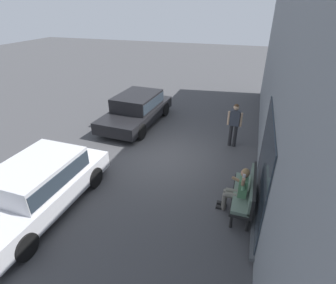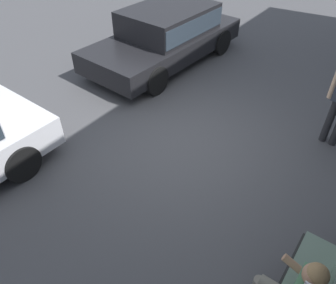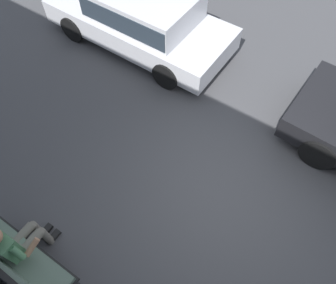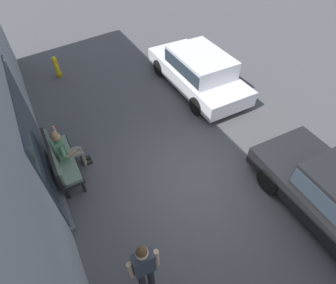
{
  "view_description": "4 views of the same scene",
  "coord_description": "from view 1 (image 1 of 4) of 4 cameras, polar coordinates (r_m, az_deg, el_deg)",
  "views": [
    {
      "loc": [
        7.76,
        2.6,
        4.99
      ],
      "look_at": [
        0.69,
        0.31,
        1.02
      ],
      "focal_mm": 28.0,
      "sensor_mm": 36.0,
      "label": 1
    },
    {
      "loc": [
        3.92,
        2.6,
        3.91
      ],
      "look_at": [
        1.11,
        0.52,
        0.99
      ],
      "focal_mm": 35.0,
      "sensor_mm": 36.0,
      "label": 2
    },
    {
      "loc": [
        -0.53,
        2.6,
        5.34
      ],
      "look_at": [
        0.97,
        0.36,
        1.22
      ],
      "focal_mm": 35.0,
      "sensor_mm": 36.0,
      "label": 3
    },
    {
      "loc": [
        -3.15,
        2.6,
        5.64
      ],
      "look_at": [
        0.88,
        0.33,
        0.82
      ],
      "focal_mm": 28.0,
      "sensor_mm": 36.0,
      "label": 4
    }
  ],
  "objects": [
    {
      "name": "parked_car_near",
      "position": [
        12.14,
        -6.77,
        7.45
      ],
      "size": [
        4.42,
        2.11,
        1.35
      ],
      "color": "black",
      "rests_on": "ground_plane"
    },
    {
      "name": "ground_plane",
      "position": [
        9.58,
        -0.5,
        -3.29
      ],
      "size": [
        60.0,
        60.0,
        0.0
      ],
      "primitive_type": "plane",
      "color": "#424244"
    },
    {
      "name": "building_facade",
      "position": [
        8.03,
        23.57,
        11.61
      ],
      "size": [
        18.0,
        0.51,
        6.07
      ],
      "color": "gray",
      "rests_on": "ground_plane"
    },
    {
      "name": "parked_car_mid",
      "position": [
        7.8,
        -26.51,
        -8.22
      ],
      "size": [
        4.38,
        1.94,
        1.38
      ],
      "color": "silver",
      "rests_on": "ground_plane"
    },
    {
      "name": "pedestrian_standing",
      "position": [
        10.19,
        14.27,
        4.28
      ],
      "size": [
        0.23,
        0.55,
        1.73
      ],
      "color": "#232326",
      "rests_on": "ground_plane"
    },
    {
      "name": "bench",
      "position": [
        7.34,
        16.81,
        -10.25
      ],
      "size": [
        1.77,
        0.55,
        1.01
      ],
      "color": "black",
      "rests_on": "ground_plane"
    },
    {
      "name": "person_on_phone",
      "position": [
        7.16,
        15.1,
        -9.75
      ],
      "size": [
        0.73,
        0.74,
        1.35
      ],
      "color": "#6B665B",
      "rests_on": "ground_plane"
    }
  ]
}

